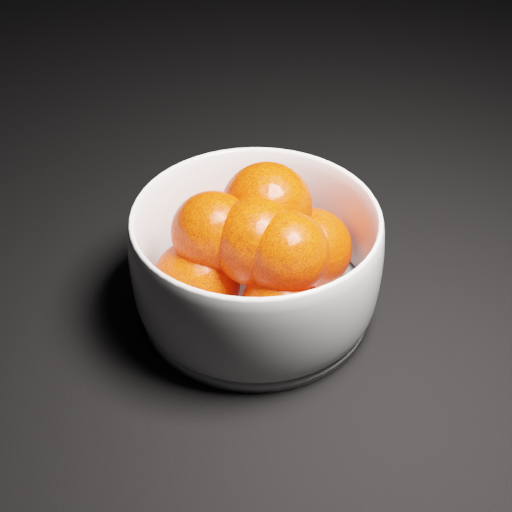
% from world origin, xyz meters
% --- Properties ---
extents(bowl, '(0.21, 0.21, 0.10)m').
position_xyz_m(bowl, '(-0.23, -0.07, 0.05)').
color(bowl, silver).
rests_on(bowl, ground).
extents(orange_pile, '(0.15, 0.15, 0.11)m').
position_xyz_m(orange_pile, '(-0.23, -0.07, 0.07)').
color(orange_pile, red).
rests_on(orange_pile, bowl).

